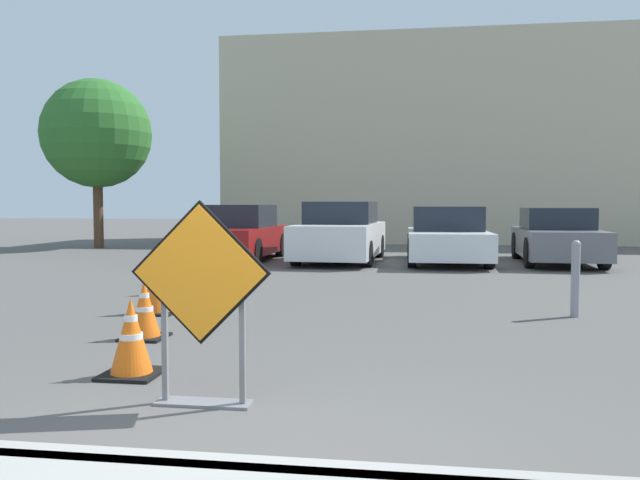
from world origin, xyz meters
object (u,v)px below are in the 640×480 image
(road_closed_sign, at_px, (201,292))
(parked_car_fourth, at_px, (557,237))
(parked_car_second, at_px, (341,234))
(traffic_cone_fourth, at_px, (165,275))
(parked_car_nearest, at_px, (239,235))
(traffic_cone_third, at_px, (157,284))
(traffic_cone_fifth, at_px, (170,268))
(bollard_nearest, at_px, (575,277))
(traffic_cone_nearest, at_px, (131,338))
(traffic_cone_second, at_px, (144,310))
(parked_car_third, at_px, (447,237))

(road_closed_sign, distance_m, parked_car_fourth, 12.86)
(parked_car_second, bearing_deg, parked_car_fourth, -175.37)
(traffic_cone_fourth, bearing_deg, parked_car_nearest, 94.63)
(road_closed_sign, bearing_deg, traffic_cone_third, 117.19)
(traffic_cone_fifth, xyz_separation_m, parked_car_fourth, (7.99, 5.14, 0.36))
(traffic_cone_fifth, relative_size, bollard_nearest, 0.59)
(traffic_cone_nearest, distance_m, parked_car_second, 11.00)
(road_closed_sign, height_order, traffic_cone_third, road_closed_sign)
(traffic_cone_fifth, height_order, parked_car_nearest, parked_car_nearest)
(parked_car_second, xyz_separation_m, parked_car_fourth, (5.36, 0.13, -0.06))
(traffic_cone_nearest, bearing_deg, traffic_cone_second, 109.74)
(traffic_cone_second, height_order, parked_car_third, parked_car_third)
(traffic_cone_nearest, xyz_separation_m, traffic_cone_second, (-0.51, 1.42, -0.01))
(road_closed_sign, bearing_deg, bollard_nearest, 48.89)
(traffic_cone_nearest, xyz_separation_m, parked_car_fourth, (5.96, 11.11, 0.32))
(traffic_cone_nearest, relative_size, traffic_cone_fourth, 1.01)
(traffic_cone_second, height_order, parked_car_nearest, parked_car_nearest)
(traffic_cone_fourth, distance_m, parked_car_nearest, 6.26)
(parked_car_nearest, bearing_deg, parked_car_third, -178.52)
(bollard_nearest, bearing_deg, parked_car_nearest, 131.56)
(road_closed_sign, height_order, traffic_cone_second, road_closed_sign)
(parked_car_fourth, relative_size, bollard_nearest, 4.23)
(road_closed_sign, relative_size, parked_car_fourth, 0.35)
(parked_car_fourth, bearing_deg, traffic_cone_third, 52.49)
(traffic_cone_fifth, bearing_deg, road_closed_sign, -66.56)
(traffic_cone_third, distance_m, parked_car_fourth, 10.74)
(parked_car_fourth, bearing_deg, bollard_nearest, 82.07)
(traffic_cone_second, xyz_separation_m, parked_car_second, (1.11, 9.56, 0.40))
(traffic_cone_fourth, xyz_separation_m, parked_car_second, (2.18, 6.35, 0.38))
(traffic_cone_third, relative_size, parked_car_nearest, 0.19)
(parked_car_third, height_order, parked_car_fourth, parked_car_third)
(traffic_cone_third, height_order, traffic_cone_fourth, traffic_cone_third)
(traffic_cone_fifth, distance_m, parked_car_fourth, 9.51)
(parked_car_nearest, bearing_deg, parked_car_second, -176.30)
(parked_car_second, relative_size, parked_car_third, 1.06)
(traffic_cone_second, distance_m, parked_car_nearest, 9.57)
(road_closed_sign, xyz_separation_m, parked_car_second, (-0.26, 11.67, -0.12))
(traffic_cone_third, distance_m, parked_car_third, 9.04)
(traffic_cone_fourth, distance_m, parked_car_third, 7.94)
(traffic_cone_fourth, xyz_separation_m, parked_car_nearest, (-0.50, 6.23, 0.35))
(traffic_cone_nearest, distance_m, traffic_cone_fourth, 4.89)
(traffic_cone_third, bearing_deg, parked_car_fourth, 49.48)
(bollard_nearest, bearing_deg, traffic_cone_nearest, -142.37)
(parked_car_second, relative_size, bollard_nearest, 4.50)
(road_closed_sign, bearing_deg, traffic_cone_fourth, 114.60)
(traffic_cone_fourth, height_order, parked_car_nearest, parked_car_nearest)
(traffic_cone_fourth, distance_m, parked_car_fourth, 9.95)
(traffic_cone_second, distance_m, traffic_cone_fourth, 3.38)
(parked_car_second, height_order, parked_car_fourth, parked_car_second)
(traffic_cone_fifth, distance_m, parked_car_third, 7.25)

